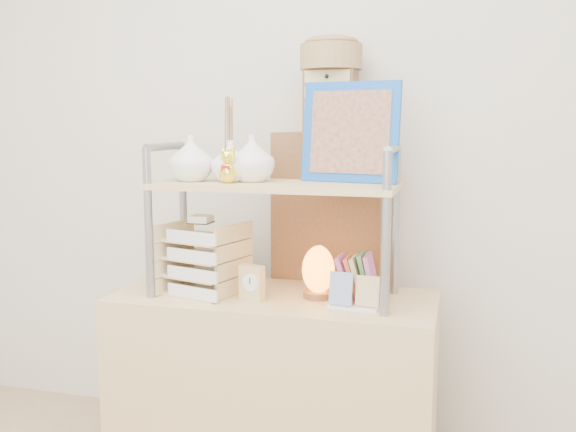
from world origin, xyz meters
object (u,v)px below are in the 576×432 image
Objects in this scene: salt_lamp at (318,271)px; letter_tray at (202,263)px; desk at (274,390)px; cabinet at (330,292)px.

letter_tray is at bearing -172.11° from salt_lamp.
salt_lamp reaches higher than desk.
desk is 4.02× the size of letter_tray.
cabinet is (0.14, 0.37, 0.30)m from desk.
desk is at bearing 10.35° from letter_tray.
desk is 0.89× the size of cabinet.
desk is 6.15× the size of salt_lamp.
letter_tray reaches higher than desk.
cabinet is 0.40m from salt_lamp.
desk is 0.50m from salt_lamp.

